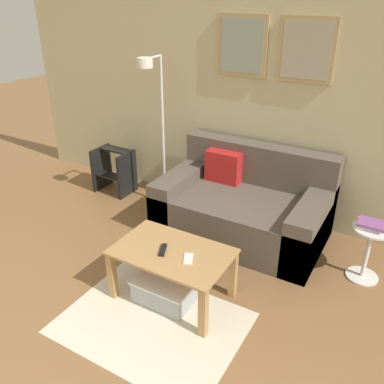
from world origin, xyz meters
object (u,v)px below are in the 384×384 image
(couch, at_px, (243,207))
(remote_control, at_px, (163,250))
(storage_bin, at_px, (169,285))
(step_stool, at_px, (114,169))
(cell_phone, at_px, (188,259))
(book_stack, at_px, (372,225))
(side_table, at_px, (368,248))
(floor_lamp, at_px, (156,117))
(coffee_table, at_px, (172,260))

(couch, distance_m, remote_control, 1.21)
(couch, distance_m, storage_bin, 1.19)
(storage_bin, distance_m, step_stool, 2.04)
(cell_phone, bearing_deg, book_stack, 17.04)
(side_table, bearing_deg, step_stool, 175.32)
(floor_lamp, distance_m, cell_phone, 1.71)
(floor_lamp, distance_m, side_table, 2.32)
(couch, relative_size, book_stack, 6.45)
(book_stack, relative_size, cell_phone, 1.75)
(side_table, xyz_separation_m, step_stool, (-2.90, 0.24, -0.01))
(couch, relative_size, coffee_table, 1.78)
(storage_bin, bearing_deg, step_stool, 141.75)
(storage_bin, distance_m, cell_phone, 0.39)
(floor_lamp, xyz_separation_m, cell_phone, (1.08, -1.18, -0.62))
(coffee_table, bearing_deg, couch, 85.54)
(floor_lamp, bearing_deg, storage_bin, -52.47)
(floor_lamp, relative_size, remote_control, 10.95)
(couch, height_order, cell_phone, couch)
(storage_bin, bearing_deg, cell_phone, -4.61)
(couch, distance_m, side_table, 1.19)
(cell_phone, bearing_deg, coffee_table, 144.10)
(floor_lamp, height_order, book_stack, floor_lamp)
(floor_lamp, relative_size, step_stool, 3.14)
(couch, xyz_separation_m, storage_bin, (-0.12, -1.17, -0.19))
(step_stool, bearing_deg, floor_lamp, -7.83)
(remote_control, bearing_deg, storage_bin, 11.04)
(storage_bin, bearing_deg, side_table, 38.26)
(coffee_table, relative_size, floor_lamp, 0.54)
(cell_phone, xyz_separation_m, step_stool, (-1.78, 1.27, -0.16))
(remote_control, bearing_deg, cell_phone, -21.70)
(storage_bin, relative_size, side_table, 0.96)
(step_stool, bearing_deg, couch, -3.02)
(remote_control, distance_m, step_stool, 2.03)
(book_stack, distance_m, cell_phone, 1.51)
(side_table, bearing_deg, couch, 172.93)
(storage_bin, xyz_separation_m, floor_lamp, (-0.89, 1.16, 0.95))
(couch, height_order, floor_lamp, floor_lamp)
(floor_lamp, height_order, step_stool, floor_lamp)
(coffee_table, relative_size, side_table, 1.82)
(storage_bin, bearing_deg, remote_control, -144.99)
(coffee_table, relative_size, storage_bin, 1.89)
(storage_bin, relative_size, remote_control, 3.13)
(couch, xyz_separation_m, coffee_table, (-0.09, -1.16, 0.06))
(storage_bin, relative_size, floor_lamp, 0.29)
(coffee_table, height_order, book_stack, book_stack)
(couch, xyz_separation_m, floor_lamp, (-1.01, -0.01, 0.77))
(remote_control, distance_m, cell_phone, 0.22)
(coffee_table, bearing_deg, side_table, 38.49)
(couch, relative_size, cell_phone, 11.30)
(side_table, distance_m, book_stack, 0.22)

